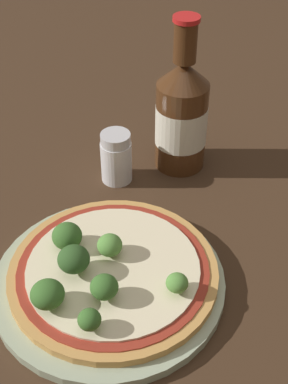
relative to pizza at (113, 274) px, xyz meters
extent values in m
plane|color=#3D2819|center=(0.00, 0.00, -0.02)|extent=(3.00, 3.00, 0.00)
cylinder|color=#A3B293|center=(0.00, 0.00, -0.01)|extent=(0.26, 0.26, 0.01)
cylinder|color=tan|center=(0.00, 0.00, 0.00)|extent=(0.24, 0.24, 0.01)
cylinder|color=maroon|center=(0.00, 0.00, 0.00)|extent=(0.22, 0.22, 0.00)
cylinder|color=beige|center=(0.00, 0.00, 0.01)|extent=(0.20, 0.20, 0.00)
cylinder|color=#6B8E51|center=(-0.01, -0.08, 0.01)|extent=(0.01, 0.01, 0.01)
ellipsoid|color=#386628|center=(-0.01, -0.08, 0.02)|extent=(0.04, 0.04, 0.03)
cylinder|color=#6B8E51|center=(-0.06, -0.02, 0.01)|extent=(0.01, 0.01, 0.01)
ellipsoid|color=#386628|center=(-0.06, -0.02, 0.02)|extent=(0.03, 0.03, 0.03)
cylinder|color=#6B8E51|center=(0.07, 0.04, 0.01)|extent=(0.01, 0.01, 0.01)
ellipsoid|color=#568E3D|center=(0.07, 0.04, 0.02)|extent=(0.02, 0.02, 0.02)
cylinder|color=#6B8E51|center=(0.03, -0.03, 0.01)|extent=(0.01, 0.01, 0.01)
ellipsoid|color=#386628|center=(0.03, -0.03, 0.02)|extent=(0.03, 0.03, 0.03)
cylinder|color=#6B8E51|center=(0.05, -0.06, 0.01)|extent=(0.01, 0.01, 0.01)
ellipsoid|color=#386628|center=(0.05, -0.06, 0.02)|extent=(0.02, 0.02, 0.02)
cylinder|color=#6B8E51|center=(-0.02, 0.01, 0.01)|extent=(0.01, 0.01, 0.01)
ellipsoid|color=#568E3D|center=(-0.02, 0.01, 0.02)|extent=(0.03, 0.03, 0.02)
cylinder|color=#6B8E51|center=(-0.03, -0.03, 0.01)|extent=(0.01, 0.01, 0.01)
ellipsoid|color=#2D5123|center=(-0.03, -0.03, 0.03)|extent=(0.04, 0.04, 0.03)
cylinder|color=#472814|center=(-0.13, 0.22, 0.05)|extent=(0.07, 0.07, 0.13)
cylinder|color=beige|center=(-0.13, 0.22, 0.05)|extent=(0.07, 0.07, 0.06)
cone|color=#472814|center=(-0.13, 0.22, 0.13)|extent=(0.07, 0.07, 0.03)
cylinder|color=#472814|center=(-0.13, 0.22, 0.17)|extent=(0.03, 0.03, 0.05)
cylinder|color=red|center=(-0.13, 0.22, 0.20)|extent=(0.03, 0.03, 0.01)
cylinder|color=silver|center=(-0.15, 0.12, 0.01)|extent=(0.04, 0.04, 0.06)
cylinder|color=silver|center=(-0.15, 0.12, 0.05)|extent=(0.04, 0.04, 0.02)
camera|label=1|loc=(0.33, -0.23, 0.46)|focal=50.00mm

